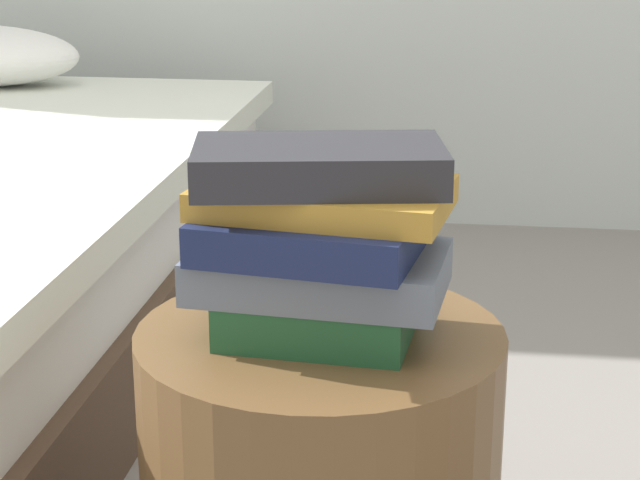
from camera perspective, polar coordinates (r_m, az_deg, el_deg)
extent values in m
cube|color=#1E512D|center=(1.33, 0.14, -3.90)|extent=(0.24, 0.18, 0.05)
cube|color=slate|center=(1.32, 0.04, -1.65)|extent=(0.32, 0.21, 0.05)
cube|color=#19234C|center=(1.30, -0.38, 0.44)|extent=(0.28, 0.24, 0.05)
cube|color=#B7842D|center=(1.30, 0.23, 2.23)|extent=(0.31, 0.22, 0.03)
cube|color=#28282D|center=(1.28, -0.22, 3.90)|extent=(0.31, 0.21, 0.05)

